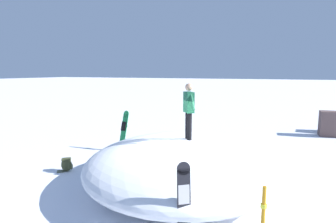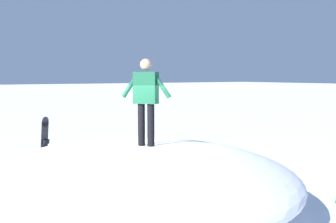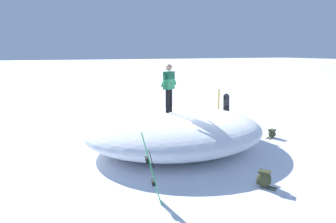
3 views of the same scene
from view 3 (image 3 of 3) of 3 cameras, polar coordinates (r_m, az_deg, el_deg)
name	(u,v)px [view 3 (image 3 of 3)]	position (r m, az deg, el deg)	size (l,w,h in m)	color
ground	(189,146)	(11.37, 4.03, -6.46)	(240.00, 240.00, 0.00)	white
snow_mound	(175,129)	(11.09, 1.25, -3.35)	(5.81, 6.57, 1.32)	white
snowboarder_standing	(169,85)	(10.71, 0.18, 5.03)	(0.68, 0.87, 1.70)	black
snowboard_primary_upright	(226,112)	(13.37, 10.86, -0.09)	(0.30, 0.28, 1.68)	black
snowboard_secondary_upright	(151,167)	(6.99, -3.30, -10.34)	(0.38, 0.49, 1.71)	#1E8C47
backpack_near	(264,179)	(8.36, 17.56, -11.93)	(0.52, 0.47, 0.46)	#383D23
backpack_far	(272,133)	(13.04, 18.95, -3.90)	(0.34, 0.52, 0.35)	#383D23
trail_marker_pole	(219,105)	(14.88, 9.47, 1.18)	(0.10, 0.10, 1.69)	orange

